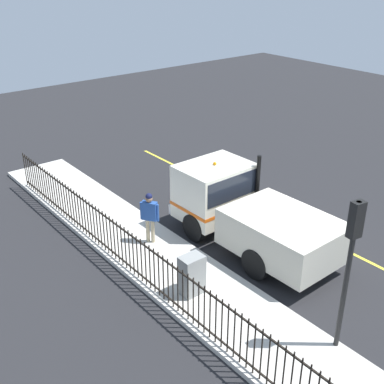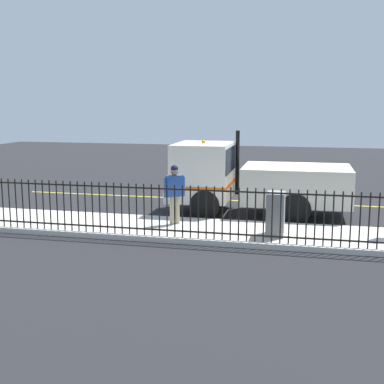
{
  "view_description": "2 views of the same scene",
  "coord_description": "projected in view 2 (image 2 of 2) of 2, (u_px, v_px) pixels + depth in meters",
  "views": [
    {
      "loc": [
        10.57,
        8.36,
        8.61
      ],
      "look_at": [
        1.34,
        -3.15,
        1.56
      ],
      "focal_mm": 46.11,
      "sensor_mm": 36.0,
      "label": 1
    },
    {
      "loc": [
        17.17,
        0.48,
        3.7
      ],
      "look_at": [
        2.42,
        -2.96,
        1.03
      ],
      "focal_mm": 48.0,
      "sensor_mm": 36.0,
      "label": 2
    }
  ],
  "objects": [
    {
      "name": "traffic_cone",
      "position": [
        251.0,
        193.0,
        19.21
      ],
      "size": [
        0.47,
        0.47,
        0.68
      ],
      "primitive_type": "cone",
      "color": "orange",
      "rests_on": "ground"
    },
    {
      "name": "sidewalk_slab",
      "position": [
        290.0,
        236.0,
        14.09
      ],
      "size": [
        2.54,
        24.08,
        0.15
      ],
      "primitive_type": "cube",
      "color": "beige",
      "rests_on": "ground"
    },
    {
      "name": "iron_fence",
      "position": [
        289.0,
        216.0,
        12.9
      ],
      "size": [
        0.04,
        20.5,
        1.41
      ],
      "color": "black",
      "rests_on": "sidewalk_slab"
    },
    {
      "name": "ground_plane",
      "position": [
        294.0,
        214.0,
        17.22
      ],
      "size": [
        52.97,
        52.97,
        0.0
      ],
      "primitive_type": "plane",
      "color": "#232326",
      "rests_on": "ground"
    },
    {
      "name": "lane_marking",
      "position": [
        296.0,
        203.0,
        18.99
      ],
      "size": [
        0.12,
        21.67,
        0.01
      ],
      "primitive_type": "cube",
      "color": "yellow",
      "rests_on": "ground"
    },
    {
      "name": "work_truck",
      "position": [
        244.0,
        176.0,
        16.95
      ],
      "size": [
        2.52,
        5.92,
        2.72
      ],
      "rotation": [
        0.0,
        0.0,
        3.16
      ],
      "color": "silver",
      "rests_on": "ground"
    },
    {
      "name": "worker_standing",
      "position": [
        175.0,
        188.0,
        14.97
      ],
      "size": [
        0.46,
        0.55,
        1.75
      ],
      "rotation": [
        0.0,
        0.0,
        2.17
      ],
      "color": "#264C99",
      "rests_on": "sidewalk_slab"
    },
    {
      "name": "utility_cabinet",
      "position": [
        276.0,
        214.0,
        13.76
      ],
      "size": [
        0.65,
        0.47,
        1.18
      ],
      "primitive_type": "cube",
      "color": "gray",
      "rests_on": "sidewalk_slab"
    }
  ]
}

